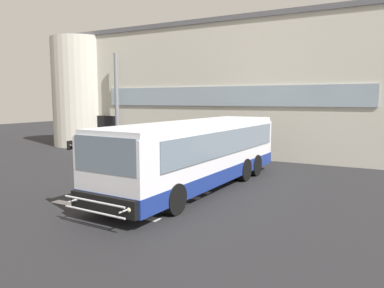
# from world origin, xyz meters

# --- Properties ---
(ground_plane) EXTENTS (80.00, 90.00, 0.02)m
(ground_plane) POSITION_xyz_m (0.00, 0.00, -0.01)
(ground_plane) COLOR #232326
(ground_plane) RESTS_ON ground
(bay_paint_stripes) EXTENTS (4.40, 3.96, 0.01)m
(bay_paint_stripes) POSITION_xyz_m (2.00, -4.20, 0.00)
(bay_paint_stripes) COLOR silver
(bay_paint_stripes) RESTS_ON ground
(terminal_building) EXTENTS (25.14, 13.80, 8.58)m
(terminal_building) POSITION_xyz_m (-0.70, 11.65, 4.28)
(terminal_building) COLOR beige
(terminal_building) RESTS_ON ground
(entry_support_column) EXTENTS (0.28, 0.28, 6.80)m
(entry_support_column) POSITION_xyz_m (-6.75, 5.40, 3.40)
(entry_support_column) COLOR slate
(entry_support_column) RESTS_ON ground
(bus_main_foreground) EXTENTS (3.54, 11.19, 2.70)m
(bus_main_foreground) POSITION_xyz_m (3.35, -1.79, 1.33)
(bus_main_foreground) COLOR silver
(bus_main_foreground) RESTS_ON ground
(passenger_near_column) EXTENTS (0.57, 0.46, 1.68)m
(passenger_near_column) POSITION_xyz_m (-5.96, 4.89, 0.96)
(passenger_near_column) COLOR #4C4233
(passenger_near_column) RESTS_ON ground
(passenger_by_doorway) EXTENTS (0.52, 0.38, 1.68)m
(passenger_by_doorway) POSITION_xyz_m (-4.98, 4.33, 0.93)
(passenger_by_doorway) COLOR #1E2338
(passenger_by_doorway) RESTS_ON ground
(safety_bollard_yellow) EXTENTS (0.18, 0.18, 0.90)m
(safety_bollard_yellow) POSITION_xyz_m (3.45, 3.60, 0.45)
(safety_bollard_yellow) COLOR yellow
(safety_bollard_yellow) RESTS_ON ground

